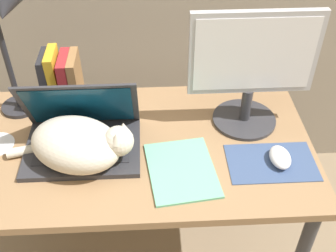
# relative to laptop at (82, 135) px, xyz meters

# --- Properties ---
(desk) EXTENTS (1.12, 0.64, 0.72)m
(desk) POSITION_rel_laptop_xyz_m (0.19, 0.00, -0.14)
(desk) COLOR #93704C
(desk) RESTS_ON ground_plane
(laptop) EXTENTS (0.37, 0.26, 0.25)m
(laptop) POSITION_rel_laptop_xyz_m (0.00, 0.00, 0.00)
(laptop) COLOR #2D2D33
(laptop) RESTS_ON desk
(cat) EXTENTS (0.41, 0.30, 0.15)m
(cat) POSITION_rel_laptop_xyz_m (0.00, -0.07, 0.03)
(cat) COLOR beige
(cat) RESTS_ON desk
(external_monitor) EXTENTS (0.41, 0.22, 0.41)m
(external_monitor) POSITION_rel_laptop_xyz_m (0.55, 0.10, 0.17)
(external_monitor) COLOR #333338
(external_monitor) RESTS_ON desk
(mousepad) EXTENTS (0.28, 0.17, 0.00)m
(mousepad) POSITION_rel_laptop_xyz_m (0.59, -0.11, -0.05)
(mousepad) COLOR #384C75
(mousepad) RESTS_ON desk
(computer_mouse) EXTENTS (0.06, 0.10, 0.04)m
(computer_mouse) POSITION_rel_laptop_xyz_m (0.62, -0.11, -0.03)
(computer_mouse) COLOR silver
(computer_mouse) RESTS_ON mousepad
(book_row) EXTENTS (0.13, 0.14, 0.23)m
(book_row) POSITION_rel_laptop_xyz_m (-0.08, 0.21, 0.06)
(book_row) COLOR #232328
(book_row) RESTS_ON desk
(desk_lamp) EXTENTS (0.17, 0.17, 0.48)m
(desk_lamp) POSITION_rel_laptop_xyz_m (-0.21, 0.19, 0.28)
(desk_lamp) COLOR #28282D
(desk_lamp) RESTS_ON desk
(notepad) EXTENTS (0.23, 0.28, 0.01)m
(notepad) POSITION_rel_laptop_xyz_m (0.31, -0.13, -0.04)
(notepad) COLOR #6BBC93
(notepad) RESTS_ON desk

